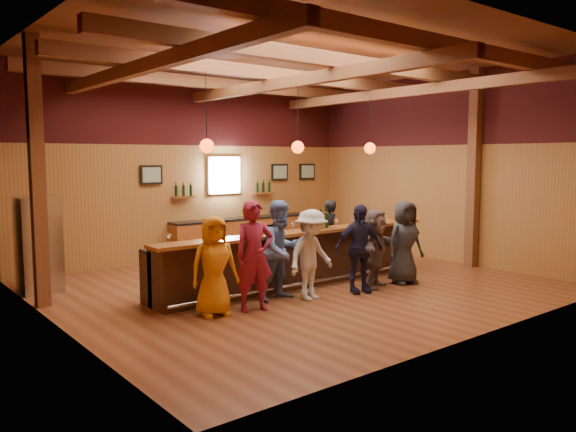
# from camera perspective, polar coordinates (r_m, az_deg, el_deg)

# --- Properties ---
(room) EXTENTS (9.04, 9.00, 4.52)m
(room) POSITION_cam_1_polar(r_m,az_deg,el_deg) (10.89, 0.81, 9.69)
(room) COLOR brown
(room) RESTS_ON ground
(bar_counter) EXTENTS (6.30, 1.07, 1.11)m
(bar_counter) POSITION_cam_1_polar(r_m,az_deg,el_deg) (11.13, 0.55, -4.30)
(bar_counter) COLOR black
(bar_counter) RESTS_ON ground
(back_bar_cabinet) EXTENTS (4.00, 0.52, 0.95)m
(back_bar_cabinet) POSITION_cam_1_polar(r_m,az_deg,el_deg) (14.67, -4.65, -2.00)
(back_bar_cabinet) COLOR brown
(back_bar_cabinet) RESTS_ON ground
(window) EXTENTS (0.95, 0.09, 0.95)m
(window) POSITION_cam_1_polar(r_m,az_deg,el_deg) (14.51, -6.52, 4.14)
(window) COLOR silver
(window) RESTS_ON room
(framed_pictures) EXTENTS (5.35, 0.05, 0.45)m
(framed_pictures) POSITION_cam_1_polar(r_m,az_deg,el_deg) (14.98, -3.68, 4.41)
(framed_pictures) COLOR black
(framed_pictures) RESTS_ON room
(wine_shelves) EXTENTS (3.00, 0.18, 0.30)m
(wine_shelves) POSITION_cam_1_polar(r_m,az_deg,el_deg) (14.47, -6.36, 2.43)
(wine_shelves) COLOR brown
(wine_shelves) RESTS_ON room
(pendant_lights) EXTENTS (4.24, 0.24, 1.37)m
(pendant_lights) POSITION_cam_1_polar(r_m,az_deg,el_deg) (10.82, 1.00, 7.04)
(pendant_lights) COLOR black
(pendant_lights) RESTS_ON room
(stainless_fridge) EXTENTS (0.70, 0.70, 1.80)m
(stainless_fridge) POSITION_cam_1_polar(r_m,az_deg,el_deg) (11.42, -24.01, -2.64)
(stainless_fridge) COLOR silver
(stainless_fridge) RESTS_ON ground
(customer_orange) EXTENTS (0.85, 0.63, 1.60)m
(customer_orange) POSITION_cam_1_polar(r_m,az_deg,el_deg) (8.99, -7.52, -5.05)
(customer_orange) COLOR orange
(customer_orange) RESTS_ON ground
(customer_redvest) EXTENTS (0.75, 0.58, 1.81)m
(customer_redvest) POSITION_cam_1_polar(r_m,az_deg,el_deg) (9.19, -3.44, -4.07)
(customer_redvest) COLOR maroon
(customer_redvest) RESTS_ON ground
(customer_denim) EXTENTS (0.88, 0.69, 1.76)m
(customer_denim) POSITION_cam_1_polar(r_m,az_deg,el_deg) (9.89, -0.66, -3.49)
(customer_denim) COLOR #5674AC
(customer_denim) RESTS_ON ground
(customer_white) EXTENTS (1.11, 0.75, 1.60)m
(customer_white) POSITION_cam_1_polar(r_m,az_deg,el_deg) (9.90, 2.36, -3.96)
(customer_white) COLOR beige
(customer_white) RESTS_ON ground
(customer_navy) EXTENTS (1.04, 0.67, 1.65)m
(customer_navy) POSITION_cam_1_polar(r_m,az_deg,el_deg) (10.47, 7.21, -3.31)
(customer_navy) COLOR #1A1932
(customer_navy) RESTS_ON ground
(customer_brown) EXTENTS (1.48, 0.94, 1.53)m
(customer_brown) POSITION_cam_1_polar(r_m,az_deg,el_deg) (10.95, 8.90, -3.26)
(customer_brown) COLOR #604F4D
(customer_brown) RESTS_ON ground
(customer_dark) EXTENTS (0.89, 0.67, 1.66)m
(customer_dark) POSITION_cam_1_polar(r_m,az_deg,el_deg) (11.39, 11.75, -2.63)
(customer_dark) COLOR #272729
(customer_dark) RESTS_ON ground
(bartender) EXTENTS (0.65, 0.52, 1.55)m
(bartender) POSITION_cam_1_polar(r_m,az_deg,el_deg) (12.78, 4.13, -1.83)
(bartender) COLOR black
(bartender) RESTS_ON ground
(ice_bucket) EXTENTS (0.24, 0.24, 0.27)m
(ice_bucket) POSITION_cam_1_polar(r_m,az_deg,el_deg) (11.05, 3.18, -0.60)
(ice_bucket) COLOR brown
(ice_bucket) RESTS_ON bar_counter
(bottle_a) EXTENTS (0.08, 0.08, 0.36)m
(bottle_a) POSITION_cam_1_polar(r_m,az_deg,el_deg) (11.26, 3.33, -0.44)
(bottle_a) COLOR black
(bottle_a) RESTS_ON bar_counter
(bottle_b) EXTENTS (0.08, 0.08, 0.38)m
(bottle_b) POSITION_cam_1_polar(r_m,az_deg,el_deg) (11.22, 3.90, -0.42)
(bottle_b) COLOR black
(bottle_b) RESTS_ON bar_counter
(glass_a) EXTENTS (0.08, 0.08, 0.17)m
(glass_a) POSITION_cam_1_polar(r_m,az_deg,el_deg) (9.29, -11.97, -2.04)
(glass_a) COLOR silver
(glass_a) RESTS_ON bar_counter
(glass_b) EXTENTS (0.08, 0.08, 0.17)m
(glass_b) POSITION_cam_1_polar(r_m,az_deg,el_deg) (9.72, -7.08, -1.61)
(glass_b) COLOR silver
(glass_b) RESTS_ON bar_counter
(glass_c) EXTENTS (0.07, 0.07, 0.16)m
(glass_c) POSITION_cam_1_polar(r_m,az_deg,el_deg) (9.99, -4.51, -1.41)
(glass_c) COLOR silver
(glass_c) RESTS_ON bar_counter
(glass_d) EXTENTS (0.08, 0.08, 0.18)m
(glass_d) POSITION_cam_1_polar(r_m,az_deg,el_deg) (10.23, -2.38, -1.16)
(glass_d) COLOR silver
(glass_d) RESTS_ON bar_counter
(glass_e) EXTENTS (0.08, 0.08, 0.17)m
(glass_e) POSITION_cam_1_polar(r_m,az_deg,el_deg) (10.66, 0.47, -0.90)
(glass_e) COLOR silver
(glass_e) RESTS_ON bar_counter
(glass_f) EXTENTS (0.08, 0.08, 0.18)m
(glass_f) POSITION_cam_1_polar(r_m,az_deg,el_deg) (11.24, 4.93, -0.54)
(glass_f) COLOR silver
(glass_f) RESTS_ON bar_counter
(glass_g) EXTENTS (0.09, 0.09, 0.19)m
(glass_g) POSITION_cam_1_polar(r_m,az_deg,el_deg) (11.89, 7.20, -0.14)
(glass_g) COLOR silver
(glass_g) RESTS_ON bar_counter
(glass_h) EXTENTS (0.08, 0.08, 0.18)m
(glass_h) POSITION_cam_1_polar(r_m,az_deg,el_deg) (12.00, 7.83, -0.15)
(glass_h) COLOR silver
(glass_h) RESTS_ON bar_counter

